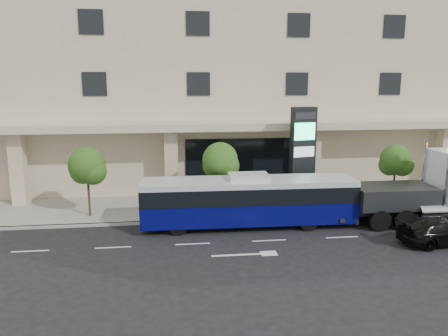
# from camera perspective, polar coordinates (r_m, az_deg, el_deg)

# --- Properties ---
(ground) EXTENTS (120.00, 120.00, 0.00)m
(ground) POSITION_cam_1_polar(r_m,az_deg,el_deg) (24.68, 5.13, -8.19)
(ground) COLOR black
(ground) RESTS_ON ground
(sidewalk) EXTENTS (120.00, 6.00, 0.15)m
(sidewalk) POSITION_cam_1_polar(r_m,az_deg,el_deg) (29.33, 3.09, -4.81)
(sidewalk) COLOR gray
(sidewalk) RESTS_ON ground
(curb) EXTENTS (120.00, 0.30, 0.15)m
(curb) POSITION_cam_1_polar(r_m,az_deg,el_deg) (26.51, 4.22, -6.61)
(curb) COLOR gray
(curb) RESTS_ON ground
(convention_center) EXTENTS (60.00, 17.60, 20.00)m
(convention_center) POSITION_cam_1_polar(r_m,az_deg,el_deg) (38.50, 0.48, 13.96)
(convention_center) COLOR #C3B792
(convention_center) RESTS_ON ground
(tree_left) EXTENTS (2.27, 2.20, 4.22)m
(tree_left) POSITION_cam_1_polar(r_m,az_deg,el_deg) (27.27, -17.40, -0.00)
(tree_left) COLOR #422B19
(tree_left) RESTS_ON sidewalk
(tree_mid) EXTENTS (2.28, 2.20, 4.38)m
(tree_mid) POSITION_cam_1_polar(r_m,az_deg,el_deg) (26.95, -0.45, 0.72)
(tree_mid) COLOR #422B19
(tree_mid) RESTS_ON sidewalk
(tree_right) EXTENTS (2.10, 2.00, 4.04)m
(tree_right) POSITION_cam_1_polar(r_m,az_deg,el_deg) (30.49, 21.55, 0.74)
(tree_right) COLOR #422B19
(tree_right) RESTS_ON sidewalk
(city_bus) EXTENTS (12.18, 2.81, 3.07)m
(city_bus) POSITION_cam_1_polar(r_m,az_deg,el_deg) (24.92, 3.21, -4.20)
(city_bus) COLOR black
(city_bus) RESTS_ON ground
(tow_truck) EXTENTS (10.51, 2.80, 4.79)m
(tow_truck) POSITION_cam_1_polar(r_m,az_deg,el_deg) (28.41, 26.14, -2.57)
(tow_truck) COLOR #2D3033
(tow_truck) RESTS_ON ground
(black_sedan) EXTENTS (4.77, 2.28, 1.34)m
(black_sedan) POSITION_cam_1_polar(r_m,az_deg,el_deg) (25.20, 26.63, -7.37)
(black_sedan) COLOR black
(black_sedan) RESTS_ON ground
(signage_pylon) EXTENTS (1.69, 0.89, 6.46)m
(signage_pylon) POSITION_cam_1_polar(r_m,az_deg,el_deg) (28.40, 10.22, 1.43)
(signage_pylon) COLOR black
(signage_pylon) RESTS_ON sidewalk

